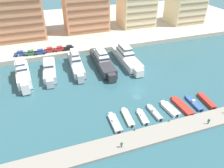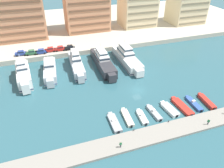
% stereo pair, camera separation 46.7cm
% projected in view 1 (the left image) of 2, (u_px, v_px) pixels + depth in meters
% --- Properties ---
extents(ground_plane, '(400.00, 400.00, 0.00)m').
position_uv_depth(ground_plane, '(137.00, 90.00, 65.56)').
color(ground_plane, '#2D5B66').
extents(quay_promenade, '(180.00, 70.00, 1.87)m').
position_uv_depth(quay_promenade, '(86.00, 25.00, 116.51)').
color(quay_promenade, '#BCB29E').
rests_on(quay_promenade, ground).
extents(pier_dock, '(120.00, 5.14, 0.59)m').
position_uv_depth(pier_dock, '(170.00, 130.00, 51.01)').
color(pier_dock, gray).
rests_on(pier_dock, ground).
extents(yacht_white_far_left, '(5.06, 17.27, 8.49)m').
position_uv_depth(yacht_white_far_left, '(23.00, 74.00, 68.59)').
color(yacht_white_far_left, white).
rests_on(yacht_white_far_left, ground).
extents(yacht_silver_left, '(5.09, 17.53, 6.36)m').
position_uv_depth(yacht_silver_left, '(50.00, 70.00, 72.31)').
color(yacht_silver_left, silver).
rests_on(yacht_silver_left, ground).
extents(yacht_silver_mid_left, '(4.55, 20.40, 7.96)m').
position_uv_depth(yacht_silver_mid_left, '(76.00, 63.00, 75.62)').
color(yacht_silver_mid_left, silver).
rests_on(yacht_silver_mid_left, ground).
extents(yacht_charcoal_center_left, '(5.07, 23.10, 7.52)m').
position_uv_depth(yacht_charcoal_center_left, '(102.00, 61.00, 77.25)').
color(yacht_charcoal_center_left, '#333338').
rests_on(yacht_charcoal_center_left, ground).
extents(yacht_white_center, '(5.20, 23.13, 7.79)m').
position_uv_depth(yacht_white_center, '(126.00, 57.00, 80.02)').
color(yacht_white_center, white).
rests_on(yacht_white_center, ground).
extents(motorboat_grey_far_left, '(2.13, 7.54, 1.10)m').
position_uv_depth(motorboat_grey_far_left, '(115.00, 122.00, 53.09)').
color(motorboat_grey_far_left, '#9EA3A8').
rests_on(motorboat_grey_far_left, ground).
extents(motorboat_cream_left, '(2.05, 7.30, 0.80)m').
position_uv_depth(motorboat_cream_left, '(128.00, 117.00, 54.71)').
color(motorboat_cream_left, beige).
rests_on(motorboat_cream_left, ground).
extents(motorboat_white_mid_left, '(2.01, 6.10, 1.16)m').
position_uv_depth(motorboat_white_mid_left, '(142.00, 117.00, 54.84)').
color(motorboat_white_mid_left, white).
rests_on(motorboat_white_mid_left, ground).
extents(motorboat_grey_center_left, '(1.77, 6.81, 1.25)m').
position_uv_depth(motorboat_grey_center_left, '(154.00, 112.00, 56.28)').
color(motorboat_grey_center_left, '#9EA3A8').
rests_on(motorboat_grey_center_left, ground).
extents(motorboat_white_center, '(2.68, 6.87, 0.88)m').
position_uv_depth(motorboat_white_center, '(170.00, 109.00, 57.42)').
color(motorboat_white_center, white).
rests_on(motorboat_white_center, ground).
extents(motorboat_red_center_right, '(2.46, 8.62, 0.85)m').
position_uv_depth(motorboat_red_center_right, '(182.00, 106.00, 58.48)').
color(motorboat_red_center_right, red).
rests_on(motorboat_red_center_right, ground).
extents(motorboat_blue_mid_right, '(1.84, 7.25, 1.21)m').
position_uv_depth(motorboat_blue_mid_right, '(194.00, 103.00, 59.59)').
color(motorboat_blue_mid_right, '#33569E').
rests_on(motorboat_blue_mid_right, ground).
extents(motorboat_red_right, '(2.13, 7.50, 0.99)m').
position_uv_depth(motorboat_red_right, '(206.00, 101.00, 60.26)').
color(motorboat_red_right, red).
rests_on(motorboat_red_right, ground).
extents(car_blue_far_left, '(4.12, 1.97, 1.80)m').
position_uv_depth(car_blue_far_left, '(20.00, 53.00, 81.13)').
color(car_blue_far_left, '#28428E').
rests_on(car_blue_far_left, quay_promenade).
extents(car_green_left, '(4.20, 2.13, 1.80)m').
position_uv_depth(car_green_left, '(31.00, 53.00, 81.70)').
color(car_green_left, '#2D6642').
rests_on(car_green_left, quay_promenade).
extents(car_blue_mid_left, '(4.21, 2.15, 1.80)m').
position_uv_depth(car_blue_mid_left, '(40.00, 52.00, 82.48)').
color(car_blue_mid_left, '#28428E').
rests_on(car_blue_mid_left, quay_promenade).
extents(car_red_center_left, '(4.12, 1.96, 1.80)m').
position_uv_depth(car_red_center_left, '(50.00, 50.00, 83.99)').
color(car_red_center_left, red).
rests_on(car_red_center_left, quay_promenade).
extents(car_red_center, '(4.12, 1.96, 1.80)m').
position_uv_depth(car_red_center, '(59.00, 48.00, 84.91)').
color(car_red_center, red).
rests_on(car_red_center, quay_promenade).
extents(car_black_center_right, '(4.18, 2.08, 1.80)m').
position_uv_depth(car_black_center_right, '(69.00, 47.00, 85.75)').
color(car_black_center_right, black).
rests_on(car_black_center_right, quay_promenade).
extents(apartment_block_left, '(21.41, 13.91, 23.41)m').
position_uv_depth(apartment_block_left, '(17.00, 13.00, 91.43)').
color(apartment_block_left, tan).
rests_on(apartment_block_left, quay_promenade).
extents(apartment_block_mid_left, '(20.34, 12.97, 27.20)m').
position_uv_depth(apartment_block_mid_left, '(85.00, 3.00, 99.84)').
color(apartment_block_mid_left, tan).
rests_on(apartment_block_mid_left, quay_promenade).
extents(apartment_block_center_left, '(17.00, 14.01, 18.15)m').
position_uv_depth(apartment_block_center_left, '(136.00, 9.00, 108.78)').
color(apartment_block_center_left, beige).
rests_on(apartment_block_center_left, quay_promenade).
extents(apartment_block_center, '(17.29, 14.06, 21.18)m').
position_uv_depth(apartment_block_center, '(186.00, 3.00, 112.30)').
color(apartment_block_center, beige).
rests_on(apartment_block_center, quay_promenade).
extents(pedestrian_near_edge, '(0.61, 0.23, 1.58)m').
position_uv_depth(pedestrian_near_edge, '(122.00, 144.00, 45.81)').
color(pedestrian_near_edge, '#282D3D').
rests_on(pedestrian_near_edge, pier_dock).
extents(pedestrian_mid_deck, '(0.58, 0.37, 1.61)m').
position_uv_depth(pedestrian_mid_deck, '(209.00, 121.00, 51.85)').
color(pedestrian_mid_deck, '#282D3D').
rests_on(pedestrian_mid_deck, pier_dock).
extents(bollard_west, '(0.20, 0.20, 0.61)m').
position_uv_depth(bollard_west, '(135.00, 130.00, 50.27)').
color(bollard_west, '#2D2D33').
rests_on(bollard_west, pier_dock).
extents(bollard_west_mid, '(0.20, 0.20, 0.61)m').
position_uv_depth(bollard_west_mid, '(169.00, 121.00, 52.83)').
color(bollard_west_mid, '#2D2D33').
rests_on(bollard_west_mid, pier_dock).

